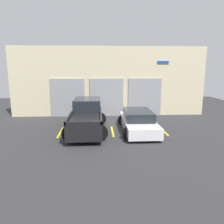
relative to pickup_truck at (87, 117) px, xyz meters
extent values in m
plane|color=#2D2D30|center=(1.56, 1.08, -0.85)|extent=(28.00, 28.00, 0.00)
cube|color=beige|center=(1.56, 4.38, 1.86)|extent=(15.31, 0.60, 5.42)
cube|color=#939399|center=(-1.68, 4.04, 0.64)|extent=(2.64, 0.08, 2.97)
cube|color=#939399|center=(1.36, 4.04, 0.64)|extent=(2.64, 0.08, 2.97)
cube|color=#939399|center=(4.40, 4.04, 0.64)|extent=(2.64, 0.08, 2.97)
cube|color=#1E4799|center=(5.77, 4.05, 3.35)|extent=(0.90, 0.03, 0.22)
cube|color=black|center=(0.00, -0.34, -0.19)|extent=(1.83, 5.16, 0.85)
cube|color=#1E2328|center=(0.00, 1.08, 0.61)|extent=(1.68, 2.32, 0.74)
cube|color=black|center=(-0.87, -1.50, 0.33)|extent=(0.08, 2.84, 0.18)
cube|color=black|center=(0.87, -1.50, 0.33)|extent=(0.08, 2.84, 0.18)
cube|color=black|center=(0.00, -2.88, 0.33)|extent=(1.83, 0.08, 0.18)
cylinder|color=black|center=(-0.80, 1.26, -0.42)|extent=(0.85, 0.22, 0.85)
cylinder|color=black|center=(0.80, 1.26, -0.42)|extent=(0.85, 0.22, 0.85)
cylinder|color=black|center=(-0.80, -1.94, -0.42)|extent=(0.85, 0.22, 0.85)
cylinder|color=black|center=(0.80, -1.94, -0.42)|extent=(0.85, 0.22, 0.85)
cube|color=white|center=(3.12, -0.34, -0.40)|extent=(1.80, 4.67, 0.59)
cube|color=#1E2328|center=(3.12, -0.22, 0.15)|extent=(1.58, 2.57, 0.52)
cylinder|color=black|center=(2.33, 1.11, -0.51)|extent=(0.67, 0.22, 0.67)
cylinder|color=black|center=(3.91, 1.11, -0.51)|extent=(0.67, 0.22, 0.67)
cylinder|color=black|center=(2.33, -1.79, -0.51)|extent=(0.67, 0.22, 0.67)
cylinder|color=black|center=(3.91, -1.79, -0.51)|extent=(0.67, 0.22, 0.67)
cube|color=gold|center=(-1.56, -0.34, -0.84)|extent=(0.12, 2.20, 0.01)
cube|color=gold|center=(1.56, -0.34, -0.84)|extent=(0.12, 2.20, 0.01)
cube|color=gold|center=(4.69, -0.34, -0.84)|extent=(0.12, 2.20, 0.01)
camera|label=1|loc=(0.78, -13.06, 2.96)|focal=35.00mm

